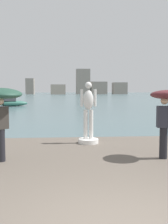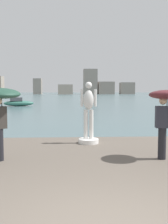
% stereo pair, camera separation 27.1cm
% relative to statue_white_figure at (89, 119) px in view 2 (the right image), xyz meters
% --- Properties ---
extents(ground_plane, '(400.00, 400.00, 0.00)m').
position_rel_statue_white_figure_xyz_m(ground_plane, '(-0.17, 33.81, -1.27)').
color(ground_plane, '#4C666B').
extents(pier, '(7.69, 10.42, 0.40)m').
position_rel_statue_white_figure_xyz_m(pier, '(-0.17, -3.98, -1.07)').
color(pier, '#60564C').
rests_on(pier, ground).
extents(statue_white_figure, '(0.73, 0.73, 2.21)m').
position_rel_statue_white_figure_xyz_m(statue_white_figure, '(0.00, 0.00, 0.00)').
color(statue_white_figure, white).
rests_on(statue_white_figure, pier).
extents(onlooker_left, '(1.45, 1.45, 2.03)m').
position_rel_statue_white_figure_xyz_m(onlooker_left, '(-2.53, -2.19, 0.70)').
color(onlooker_left, black).
rests_on(onlooker_left, pier).
extents(onlooker_right, '(1.11, 1.12, 1.95)m').
position_rel_statue_white_figure_xyz_m(onlooker_right, '(1.99, -2.29, 0.67)').
color(onlooker_right, black).
rests_on(onlooker_right, pier).
extents(boat_far, '(4.39, 2.02, 1.25)m').
position_rel_statue_white_figure_xyz_m(boat_far, '(-8.21, 29.03, -0.78)').
color(boat_far, '#336B5B').
rests_on(boat_far, ground).
extents(distant_skyline, '(79.27, 13.52, 13.57)m').
position_rel_statue_white_figure_xyz_m(distant_skyline, '(0.13, 137.21, 3.38)').
color(distant_skyline, gray).
rests_on(distant_skyline, ground).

